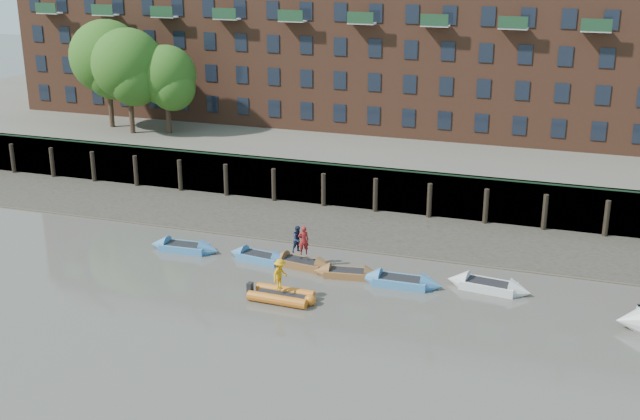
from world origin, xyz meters
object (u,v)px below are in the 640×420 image
at_px(rowboat_3, 302,263).
at_px(person_rib_crew, 280,274).
at_px(rowboat_5, 401,282).
at_px(person_rower_b, 298,239).
at_px(rowboat_2, 260,257).
at_px(rowboat_6, 488,286).
at_px(rib_tender, 284,296).
at_px(rowboat_1, 184,247).
at_px(rowboat_4, 347,273).
at_px(person_rower_a, 304,240).

relative_size(rowboat_3, person_rib_crew, 2.57).
height_order(rowboat_5, person_rower_b, person_rower_b).
bearing_deg(rowboat_2, rowboat_5, 2.62).
bearing_deg(rowboat_6, rib_tender, -147.08).
xyz_separation_m(rowboat_1, rowboat_3, (8.06, -0.04, -0.01)).
bearing_deg(rowboat_6, person_rower_b, -172.56).
height_order(rowboat_4, rowboat_5, rowboat_5).
height_order(person_rower_a, person_rower_b, person_rower_a).
bearing_deg(rib_tender, rowboat_2, 127.40).
distance_m(rowboat_6, person_rib_crew, 11.99).
relative_size(rowboat_5, person_rib_crew, 2.72).
distance_m(rowboat_5, person_rower_b, 6.89).
relative_size(rowboat_1, rowboat_4, 1.11).
xyz_separation_m(rowboat_1, rowboat_2, (5.23, 0.08, -0.02)).
distance_m(rowboat_3, rib_tender, 4.93).
relative_size(rowboat_6, rib_tender, 1.31).
height_order(rowboat_5, person_rower_a, person_rower_a).
relative_size(rib_tender, person_rower_b, 2.25).
height_order(rowboat_3, rib_tender, rowboat_3).
bearing_deg(person_rower_b, person_rower_a, -78.82).
bearing_deg(person_rower_a, rowboat_1, -31.14).
bearing_deg(rowboat_2, person_rower_b, 9.23).
relative_size(rowboat_1, rowboat_6, 0.95).
bearing_deg(person_rower_a, rowboat_3, -46.29).
bearing_deg(person_rib_crew, rowboat_4, -17.63).
relative_size(rowboat_4, rib_tender, 1.13).
bearing_deg(rib_tender, person_rib_crew, 160.72).
bearing_deg(rowboat_3, rib_tender, -73.40).
bearing_deg(person_rib_crew, rowboat_1, 74.52).
bearing_deg(person_rower_a, rowboat_4, 140.07).
height_order(rowboat_4, rowboat_6, rowboat_6).
bearing_deg(rib_tender, person_rower_b, 103.20).
xyz_separation_m(rowboat_1, rowboat_4, (11.15, -0.57, -0.03)).
distance_m(rowboat_2, rowboat_5, 9.26).
relative_size(person_rower_a, person_rower_b, 1.07).
height_order(rowboat_4, person_rower_a, person_rower_a).
bearing_deg(rowboat_4, rowboat_2, 165.70).
height_order(rowboat_5, rowboat_6, rowboat_6).
relative_size(rowboat_1, rib_tender, 1.25).
height_order(rib_tender, person_rib_crew, person_rib_crew).
xyz_separation_m(rowboat_2, rowboat_5, (9.22, -0.88, 0.03)).
bearing_deg(person_rower_a, person_rower_b, -57.23).
height_order(rowboat_1, person_rib_crew, person_rib_crew).
height_order(rowboat_2, rib_tender, rowboat_2).
xyz_separation_m(rowboat_5, person_rib_crew, (-5.91, -4.01, 1.26)).
distance_m(rowboat_3, rowboat_5, 6.44).
xyz_separation_m(rowboat_5, person_rower_b, (-6.67, 0.93, 1.47)).
bearing_deg(rowboat_1, rib_tender, -31.55).
height_order(rowboat_1, rowboat_4, rowboat_1).
relative_size(rowboat_1, rowboat_3, 1.04).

